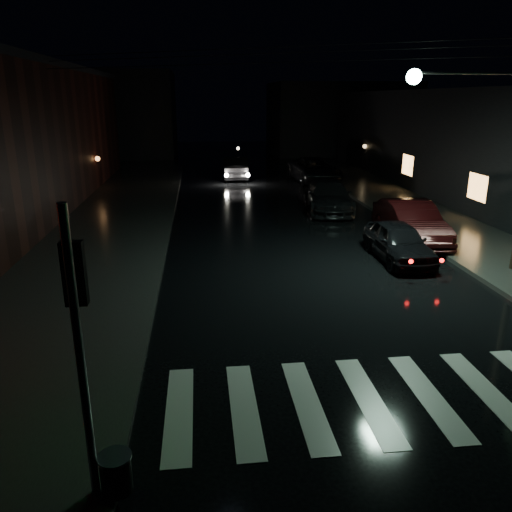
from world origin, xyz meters
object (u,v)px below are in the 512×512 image
object	(u,v)px
parked_car_a	(398,242)
parked_car_c	(328,196)
parked_car_d	(314,170)
oncoming_car	(235,168)
parked_car_b	(410,222)

from	to	relation	value
parked_car_a	parked_car_c	xyz separation A→B (m)	(-0.43, 8.24, 0.09)
parked_car_d	oncoming_car	world-z (taller)	parked_car_d
oncoming_car	parked_car_a	bearing A→B (deg)	104.15
parked_car_a	parked_car_b	world-z (taller)	parked_car_b
parked_car_c	oncoming_car	size ratio (longest dim) A/B	1.13
parked_car_b	parked_car_c	distance (m)	6.26
parked_car_b	parked_car_c	bearing A→B (deg)	109.57
parked_car_a	oncoming_car	size ratio (longest dim) A/B	0.85
parked_car_b	parked_car_d	world-z (taller)	parked_car_d
parked_car_b	oncoming_car	size ratio (longest dim) A/B	1.05
parked_car_d	parked_car_a	bearing A→B (deg)	-96.79
parked_car_c	parked_car_d	bearing A→B (deg)	88.99
parked_car_a	parked_car_c	bearing A→B (deg)	93.51
parked_car_c	oncoming_car	world-z (taller)	oncoming_car
parked_car_b	parked_car_a	bearing A→B (deg)	-118.64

